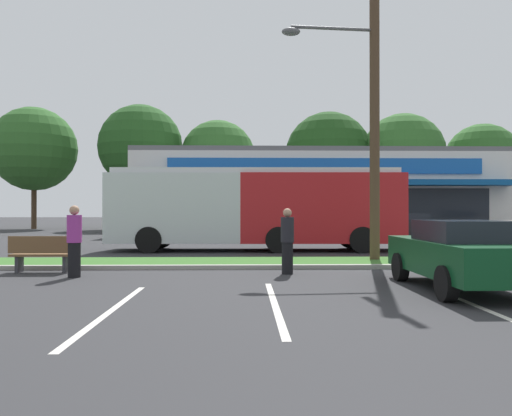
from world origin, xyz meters
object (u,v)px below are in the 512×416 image
bus_stop_bench (42,253)px  car_2 (462,253)px  city_bus (255,207)px  pedestrian_by_pole (287,241)px  utility_pole (370,90)px  pedestrian_near_bench (74,241)px  car_4 (410,227)px

bus_stop_bench → car_2: (9.65, -3.07, 0.24)m
city_bus → pedestrian_by_pole: (0.65, -7.37, -0.93)m
utility_pole → car_2: utility_pole is taller
utility_pole → city_bus: bearing=125.1°
car_2 → pedestrian_near_bench: size_ratio=2.41×
car_2 → pedestrian_near_bench: pedestrian_near_bench is taller
city_bus → pedestrian_by_pole: bearing=96.2°
bus_stop_bench → car_4: car_4 is taller
car_4 → pedestrian_near_bench: bearing=-133.0°
utility_pole → pedestrian_near_bench: 9.59m
city_bus → car_4: 10.08m
city_bus → bus_stop_bench: size_ratio=7.26×
city_bus → car_2: city_bus is taller
utility_pole → bus_stop_bench: (-9.10, -2.08, -4.80)m
utility_pole → pedestrian_by_pole: utility_pole is taller
utility_pole → city_bus: 6.90m
car_2 → pedestrian_by_pole: bearing=51.6°
city_bus → bus_stop_bench: 9.06m
bus_stop_bench → pedestrian_by_pole: 6.37m
city_bus → pedestrian_by_pole: 7.46m
car_4 → pedestrian_near_bench: pedestrian_near_bench is taller
car_4 → pedestrian_near_bench: (-12.74, -13.66, 0.11)m
utility_pole → pedestrian_by_pole: size_ratio=5.96×
car_2 → pedestrian_near_bench: bearing=76.0°
utility_pole → car_2: (0.55, -5.15, -4.56)m
car_2 → pedestrian_near_bench: (-8.49, 2.11, 0.13)m
car_4 → pedestrian_near_bench: size_ratio=2.44×
pedestrian_by_pole → car_2: bearing=80.4°
bus_stop_bench → pedestrian_by_pole: size_ratio=0.96×
utility_pole → car_4: 12.52m
pedestrian_by_pole → bus_stop_bench: bearing=-65.2°
bus_stop_bench → pedestrian_near_bench: 1.55m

